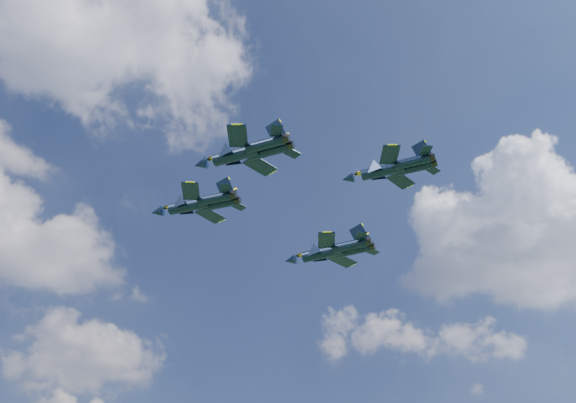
# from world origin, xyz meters

# --- Properties ---
(jet_lead) EXTENTS (14.46, 14.45, 3.93)m
(jet_lead) POSITION_xyz_m (-8.32, 11.30, 61.20)
(jet_lead) COLOR black
(jet_left) EXTENTS (13.12, 14.19, 3.72)m
(jet_left) POSITION_xyz_m (-8.09, -8.86, 57.70)
(jet_left) COLOR black
(jet_right) EXTENTS (14.57, 16.29, 4.22)m
(jet_right) POSITION_xyz_m (17.11, 12.36, 59.12)
(jet_right) COLOR black
(jet_slot) EXTENTS (12.73, 13.47, 3.57)m
(jet_slot) POSITION_xyz_m (13.83, -12.21, 59.92)
(jet_slot) COLOR black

